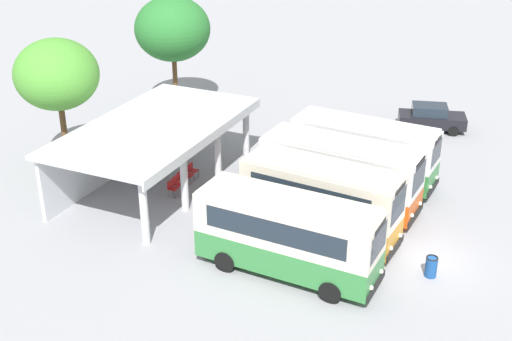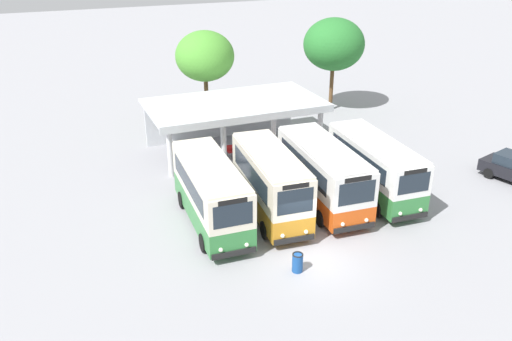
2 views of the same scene
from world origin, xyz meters
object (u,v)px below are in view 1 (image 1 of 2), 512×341
Objects in this scene: city_bus_second_in_row at (321,199)px; parked_car_flank at (431,117)px; city_bus_nearest_orange at (288,233)px; city_bus_fourth_amber at (364,150)px; waiting_chair_second_from_end at (177,182)px; city_bus_middle_cream at (340,172)px; litter_bin_apron at (431,266)px; waiting_chair_fifth_seat at (192,169)px; waiting_chair_end_by_column at (172,187)px; waiting_chair_middle_seat at (181,178)px; waiting_chair_fourth_seat at (188,174)px.

parked_car_flank is at bearing -7.04° from city_bus_second_in_row.
city_bus_nearest_orange is 9.46m from city_bus_fourth_amber.
city_bus_middle_cream is at bearing -76.60° from waiting_chair_second_from_end.
litter_bin_apron is (-7.26, -5.01, -1.36)m from city_bus_fourth_amber.
waiting_chair_end_by_column is at bearing -177.01° from waiting_chair_fifth_seat.
city_bus_nearest_orange reaches higher than waiting_chair_middle_seat.
city_bus_fourth_amber is 8.83× the size of waiting_chair_fourth_seat.
parked_car_flank is at bearing -39.34° from waiting_chair_fifth_seat.
waiting_chair_fifth_seat is at bearing 52.32° from city_bus_nearest_orange.
city_bus_fourth_amber is 8.44× the size of litter_bin_apron.
parked_car_flank is 5.08× the size of waiting_chair_end_by_column.
litter_bin_apron is (-16.15, -3.24, -0.37)m from parked_car_flank.
city_bus_second_in_row reaches higher than waiting_chair_fourth_seat.
parked_car_flank is 16.72m from waiting_chair_middle_seat.
city_bus_nearest_orange is 8.85× the size of waiting_chair_end_by_column.
city_bus_second_in_row is at bearing -106.41° from waiting_chair_fourth_seat.
city_bus_middle_cream reaches higher than litter_bin_apron.
waiting_chair_fourth_seat is at bearing 54.83° from city_bus_nearest_orange.
waiting_chair_end_by_column is 1.14m from waiting_chair_middle_seat.
city_bus_nearest_orange reaches higher than waiting_chair_fifth_seat.
litter_bin_apron is (-4.11, -5.27, -1.40)m from city_bus_middle_cream.
city_bus_nearest_orange is 0.98× the size of city_bus_middle_cream.
parked_car_flank is 17.14m from waiting_chair_second_from_end.
city_bus_fourth_amber is 8.92m from litter_bin_apron.
litter_bin_apron is at bearing -168.65° from parked_car_flank.
city_bus_fourth_amber is (6.30, -0.11, -0.13)m from city_bus_second_in_row.
parked_car_flank reaches higher than litter_bin_apron.
waiting_chair_fifth_seat is (2.96, 8.16, -1.42)m from city_bus_second_in_row.
waiting_chair_second_from_end is at bearing -177.51° from waiting_chair_fifth_seat.
city_bus_middle_cream is (6.30, -0.11, -0.00)m from city_bus_nearest_orange.
waiting_chair_fourth_seat is (1.13, 0.03, 0.00)m from waiting_chair_second_from_end.
city_bus_nearest_orange is 8.46× the size of litter_bin_apron.
waiting_chair_second_from_end is 1.70m from waiting_chair_fifth_seat.
city_bus_nearest_orange is 1.06× the size of city_bus_second_in_row.
waiting_chair_fourth_seat is (2.39, 8.12, -1.42)m from city_bus_second_in_row.
waiting_chair_end_by_column is (-5.61, 8.15, -1.29)m from city_bus_fourth_amber.
waiting_chair_end_by_column is at bearing 145.64° from parked_car_flank.
waiting_chair_fourth_seat is (-0.76, 7.97, -1.34)m from city_bus_middle_cream.
city_bus_middle_cream is at bearing 175.44° from city_bus_fourth_amber.
waiting_chair_second_from_end and waiting_chair_middle_seat have the same top height.
waiting_chair_middle_seat is at bearing 5.54° from waiting_chair_end_by_column.
city_bus_fourth_amber is (9.45, -0.36, -0.04)m from city_bus_nearest_orange.
city_bus_second_in_row is (3.15, -0.25, 0.08)m from city_bus_nearest_orange.
city_bus_nearest_orange is at bearing 177.83° from city_bus_fourth_amber.
city_bus_middle_cream is 8.12m from waiting_chair_fourth_seat.
litter_bin_apron reaches higher than waiting_chair_second_from_end.
city_bus_middle_cream reaches higher than waiting_chair_fifth_seat.
waiting_chair_end_by_column is (-14.51, 9.92, -0.30)m from parked_car_flank.
city_bus_second_in_row is 15.36m from parked_car_flank.
waiting_chair_fourth_seat is at bearing -3.47° from waiting_chair_middle_seat.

